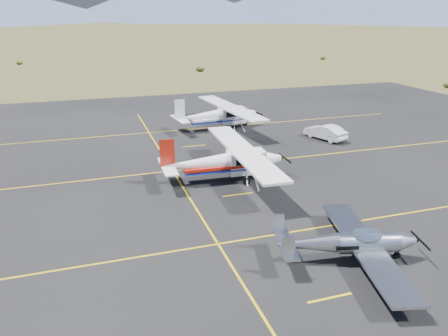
{
  "coord_description": "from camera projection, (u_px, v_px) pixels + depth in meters",
  "views": [
    {
      "loc": [
        -11.6,
        -16.16,
        10.89
      ],
      "look_at": [
        -3.65,
        8.26,
        1.6
      ],
      "focal_mm": 35.0,
      "sensor_mm": 36.0,
      "label": 1
    }
  ],
  "objects": [
    {
      "name": "aircraft_low_wing",
      "position": [
        351.0,
        243.0,
        19.84
      ],
      "size": [
        6.6,
        9.03,
        1.96
      ],
      "rotation": [
        0.0,
        0.0,
        -0.24
      ],
      "color": "#B9BBC0",
      "rests_on": "apron"
    },
    {
      "name": "aircraft_plain",
      "position": [
        218.0,
        115.0,
        42.1
      ],
      "size": [
        7.63,
        12.65,
        3.19
      ],
      "rotation": [
        0.0,
        0.0,
        0.11
      ],
      "color": "white",
      "rests_on": "apron"
    },
    {
      "name": "aircraft_cessna",
      "position": [
        225.0,
        161.0,
        29.23
      ],
      "size": [
        7.52,
        12.57,
        3.18
      ],
      "rotation": [
        0.0,
        0.0,
        -0.04
      ],
      "color": "white",
      "rests_on": "apron"
    },
    {
      "name": "sedan",
      "position": [
        325.0,
        132.0,
        38.94
      ],
      "size": [
        2.63,
        4.27,
        1.33
      ],
      "primitive_type": "imported",
      "rotation": [
        0.0,
        0.0,
        3.47
      ],
      "color": "silver",
      "rests_on": "apron"
    },
    {
      "name": "apron",
      "position": [
        285.0,
        192.0,
        27.8
      ],
      "size": [
        72.0,
        72.0,
        0.02
      ],
      "primitive_type": "cube",
      "color": "black",
      "rests_on": "ground"
    },
    {
      "name": "ground",
      "position": [
        346.0,
        245.0,
        21.54
      ],
      "size": [
        1600.0,
        1600.0,
        0.0
      ],
      "primitive_type": "plane",
      "color": "#383D1C",
      "rests_on": "ground"
    }
  ]
}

